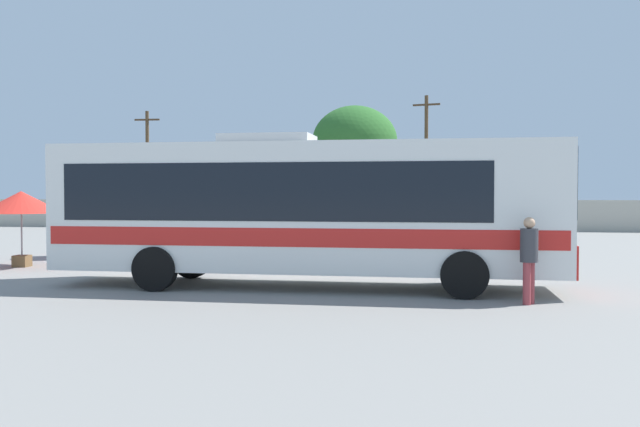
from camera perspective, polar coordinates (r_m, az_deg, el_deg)
name	(u,v)px	position (r m, az deg, el deg)	size (l,w,h in m)	color
ground_plane	(329,251)	(26.62, 0.75, -3.19)	(300.00, 300.00, 0.00)	gray
perimeter_wall	(369,215)	(42.32, 4.16, -0.10)	(80.00, 0.30, 1.88)	#B2AD9E
coach_bus_white_red	(299,206)	(16.32, -1.78, 0.64)	(12.15, 2.79, 3.70)	white
attendant_by_bus_door	(529,255)	(14.46, 17.28, -3.38)	(0.50, 0.50, 1.79)	#99383D
vendor_umbrella_near_gate_pink	(75,211)	(25.40, -20.06, 0.21)	(1.90, 1.90, 1.97)	gray
vendor_umbrella_secondary_red	(21,203)	(22.76, -23.97, 0.81)	(2.46, 2.46, 2.35)	gray
parked_car_leftmost_white	(232,218)	(41.04, -7.45, -0.38)	(4.37, 2.19, 1.47)	silver
parked_car_second_grey	(319,219)	(39.16, -0.09, -0.46)	(4.26, 1.99, 1.49)	slate
parked_car_third_white	(446,219)	(39.05, 10.62, -0.48)	(4.23, 2.10, 1.52)	silver
utility_pole_near	(426,159)	(44.79, 8.98, 4.57)	(1.79, 0.47, 8.68)	#4C3823
utility_pole_far	(147,166)	(48.89, -14.40, 3.92)	(1.80, 0.24, 8.04)	#4C3823
roadside_tree_left	(239,161)	(46.29, -6.87, 4.41)	(3.79, 3.79, 6.09)	brown
roadside_tree_midleft	(355,142)	(47.31, 2.95, 6.06)	(5.94, 5.94, 8.39)	brown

